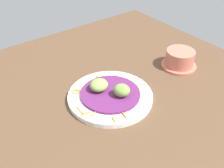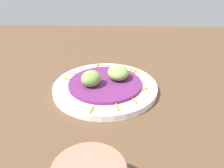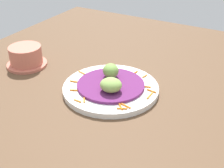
# 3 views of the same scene
# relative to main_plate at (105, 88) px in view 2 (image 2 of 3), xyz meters

# --- Properties ---
(table_surface) EXTENTS (1.10, 1.10, 0.02)m
(table_surface) POSITION_rel_main_plate_xyz_m (0.05, -0.02, -0.02)
(table_surface) COLOR brown
(table_surface) RESTS_ON ground
(main_plate) EXTENTS (0.25, 0.25, 0.01)m
(main_plate) POSITION_rel_main_plate_xyz_m (0.00, 0.00, 0.00)
(main_plate) COLOR white
(main_plate) RESTS_ON table_surface
(cabbage_bed) EXTENTS (0.18, 0.18, 0.01)m
(cabbage_bed) POSITION_rel_main_plate_xyz_m (-0.00, 0.00, 0.01)
(cabbage_bed) COLOR #60235B
(cabbage_bed) RESTS_ON main_plate
(carrot_garnish) EXTENTS (0.21, 0.24, 0.00)m
(carrot_garnish) POSITION_rel_main_plate_xyz_m (-0.02, -0.03, 0.01)
(carrot_garnish) COLOR orange
(carrot_garnish) RESTS_ON main_plate
(guac_scoop_left) EXTENTS (0.06, 0.06, 0.04)m
(guac_scoop_left) POSITION_rel_main_plate_xyz_m (0.03, 0.02, 0.03)
(guac_scoop_left) COLOR #759E47
(guac_scoop_left) RESTS_ON cabbage_bed
(guac_scoop_center) EXTENTS (0.06, 0.06, 0.03)m
(guac_scoop_center) POSITION_rel_main_plate_xyz_m (-0.03, -0.02, 0.03)
(guac_scoop_center) COLOR #84A851
(guac_scoop_center) RESTS_ON cabbage_bed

